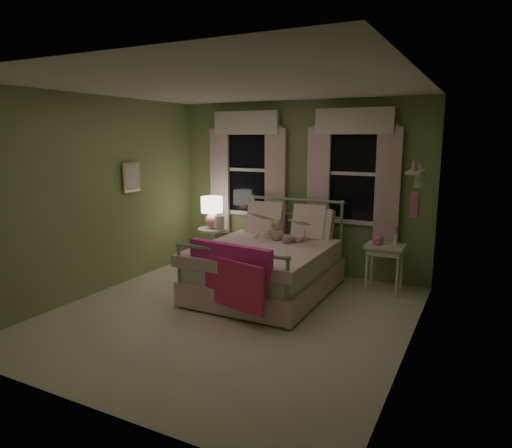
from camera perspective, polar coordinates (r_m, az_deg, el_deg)
The scene contains 18 objects.
room_shell at distance 5.13m, azimuth -3.49°, elevation 2.26°, with size 4.20×4.20×4.20m.
bed at distance 6.10m, azimuth 1.50°, elevation -5.14°, with size 1.58×2.04×1.18m.
pink_throw at distance 5.17m, azimuth -3.45°, elevation -5.50°, with size 1.10×0.35×0.71m.
child_left at distance 6.47m, azimuth 0.90°, elevation 1.03°, with size 0.29×0.19×0.79m, color #F7D1DD.
child_right at distance 6.25m, azimuth 5.51°, elevation 0.09°, with size 0.32×0.25×0.67m, color #F7D1DD.
book_left at distance 6.25m, azimuth -0.11°, elevation 0.67°, with size 0.20×0.27×0.03m, color beige.
book_right at distance 6.02m, azimuth 4.63°, elevation -0.15°, with size 0.20×0.27×0.02m, color beige.
teddy_bear at distance 6.24m, azimuth 2.56°, elevation -0.94°, with size 0.23×0.19×0.32m.
nightstand_left at distance 7.25m, azimuth -5.46°, elevation -2.33°, with size 0.46×0.46×0.65m.
table_lamp at distance 7.15m, azimuth -5.54°, elevation 1.85°, with size 0.33×0.33×0.49m.
book_nightstand at distance 7.08m, azimuth -5.16°, elevation -0.66°, with size 0.16×0.22×0.02m, color beige.
nightstand_right at distance 6.35m, azimuth 15.83°, elevation -3.38°, with size 0.50×0.40×0.64m.
pink_toy at distance 6.33m, azimuth 15.01°, elevation -1.91°, with size 0.14×0.18×0.14m.
bud_vase at distance 6.32m, azimuth 17.10°, elevation -1.27°, with size 0.06×0.06×0.28m.
window_left at distance 7.27m, azimuth -1.13°, elevation 7.34°, with size 1.34×0.13×1.96m.
window_right at distance 6.64m, azimuth 12.00°, elevation 6.78°, with size 1.34×0.13×1.96m.
wall_shelf at distance 5.14m, azimuth 19.34°, elevation 4.21°, with size 0.15×0.50×0.60m.
framed_picture at distance 6.74m, azimuth -15.30°, elevation 5.65°, with size 0.03×0.32×0.42m.
Camera 1 is at (2.59, -4.36, 2.06)m, focal length 32.00 mm.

